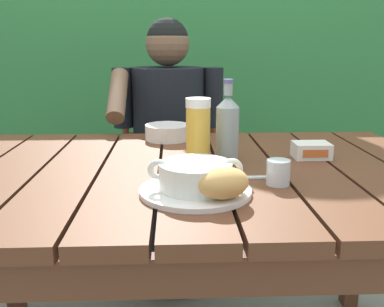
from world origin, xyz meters
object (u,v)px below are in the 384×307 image
beer_bottle (227,127)px  person_eating (168,132)px  water_glass_small (278,172)px  diner_bowl (167,132)px  beer_glass (198,132)px  soup_bowl (195,175)px  serving_plate (195,191)px  butter_tub (311,150)px  bread_roll (223,183)px  chair_near_diner (170,170)px  table_knife (241,177)px

beer_bottle → person_eating: bearing=105.7°
water_glass_small → diner_bowl: size_ratio=0.39×
beer_glass → soup_bowl: bearing=-94.7°
person_eating → water_glass_small: person_eating is taller
person_eating → serving_plate: bearing=-85.4°
beer_glass → butter_tub: beer_glass is taller
soup_bowl → water_glass_small: soup_bowl is taller
serving_plate → butter_tub: butter_tub is taller
bread_roll → butter_tub: bread_roll is taller
bread_roll → beer_glass: (-0.04, 0.31, 0.05)m
bread_roll → diner_bowl: size_ratio=0.91×
serving_plate → beer_glass: beer_glass is taller
serving_plate → beer_bottle: 0.32m
diner_bowl → soup_bowl: bearing=-83.0°
beer_bottle → water_glass_small: size_ratio=3.85×
person_eating → beer_glass: 0.71m
serving_plate → bread_roll: size_ratio=1.80×
beer_glass → diner_bowl: size_ratio=1.20×
chair_near_diner → water_glass_small: bearing=-75.5°
beer_bottle → diner_bowl: size_ratio=1.50×
serving_plate → butter_tub: (0.37, 0.31, 0.02)m
chair_near_diner → soup_bowl: chair_near_diner is taller
table_knife → beer_glass: bearing=127.2°
soup_bowl → bread_roll: 0.09m
serving_plate → beer_glass: 0.26m
chair_near_diner → butter_tub: (0.44, -0.82, 0.30)m
beer_bottle → bread_roll: bearing=-98.2°
person_eating → water_glass_small: (0.28, -0.88, 0.07)m
soup_bowl → butter_tub: size_ratio=2.04×
beer_glass → table_knife: size_ratio=1.14×
person_eating → table_knife: 0.85m
chair_near_diner → beer_glass: (0.09, -0.89, 0.37)m
serving_plate → bread_roll: bearing=-49.4°
diner_bowl → butter_tub: bearing=-32.3°
serving_plate → table_knife: size_ratio=1.55×
water_glass_small → serving_plate: bearing=-164.9°
butter_tub → soup_bowl: bearing=-140.2°
beer_bottle → water_glass_small: beer_bottle is taller
soup_bowl → bread_roll: soup_bowl is taller
person_eating → bread_roll: person_eating is taller
butter_tub → bread_roll: bearing=-129.8°
table_knife → diner_bowl: size_ratio=1.05×
chair_near_diner → bread_roll: size_ratio=6.28×
soup_bowl → chair_near_diner: bearing=93.7°
beer_bottle → butter_tub: beer_bottle is taller
beer_glass → water_glass_small: beer_glass is taller
water_glass_small → table_knife: bearing=149.8°
butter_tub → table_knife: (-0.25, -0.20, -0.02)m
chair_near_diner → soup_bowl: (0.07, -1.13, 0.32)m
chair_near_diner → serving_plate: chair_near_diner is taller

